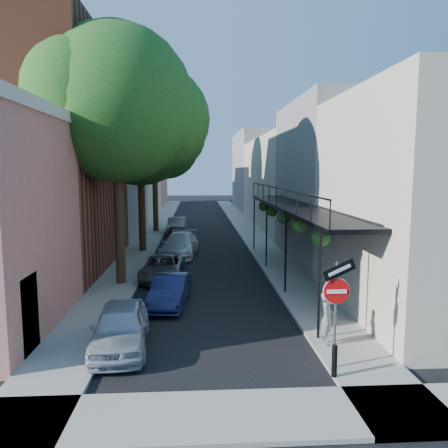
{
  "coord_description": "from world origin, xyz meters",
  "views": [
    {
      "loc": [
        -0.35,
        -9.54,
        5.19
      ],
      "look_at": [
        0.85,
        9.66,
        2.8
      ],
      "focal_mm": 35.0,
      "sensor_mm": 36.0,
      "label": 1
    }
  ],
  "objects": [
    {
      "name": "sidewalk_left",
      "position": [
        -4.0,
        30.0,
        0.06
      ],
      "size": [
        2.0,
        64.0,
        0.12
      ],
      "primitive_type": "cube",
      "color": "gray",
      "rests_on": "ground"
    },
    {
      "name": "parked_car_d",
      "position": [
        -1.4,
        16.57,
        0.7
      ],
      "size": [
        2.46,
        4.98,
        1.39
      ],
      "primitive_type": "imported",
      "rotation": [
        0.0,
        0.0,
        -0.11
      ],
      "color": "silver",
      "rests_on": "ground"
    },
    {
      "name": "parked_car_f",
      "position": [
        -2.0,
        25.99,
        0.66
      ],
      "size": [
        1.52,
        4.03,
        1.31
      ],
      "primitive_type": "imported",
      "rotation": [
        0.0,
        0.0,
        -0.03
      ],
      "color": "gray",
      "rests_on": "ground"
    },
    {
      "name": "parked_car_c",
      "position": [
        -2.0,
        10.93,
        0.56
      ],
      "size": [
        2.08,
        4.15,
        1.13
      ],
      "primitive_type": "imported",
      "rotation": [
        0.0,
        0.0,
        -0.05
      ],
      "color": "#4D4E53",
      "rests_on": "ground"
    },
    {
      "name": "parked_car_a",
      "position": [
        -2.6,
        2.81,
        0.66
      ],
      "size": [
        1.83,
        3.96,
        1.31
      ],
      "primitive_type": "imported",
      "rotation": [
        0.0,
        0.0,
        0.07
      ],
      "color": "#A4ACB5",
      "rests_on": "ground"
    },
    {
      "name": "pedestrian",
      "position": [
        3.4,
        2.49,
        0.9
      ],
      "size": [
        0.58,
        0.67,
        1.56
      ],
      "primitive_type": "imported",
      "rotation": [
        0.0,
        0.0,
        1.14
      ],
      "color": "slate",
      "rests_on": "sidewalk_right"
    },
    {
      "name": "oak_near",
      "position": [
        -3.37,
        10.26,
        7.88
      ],
      "size": [
        7.48,
        6.8,
        11.42
      ],
      "color": "#301E13",
      "rests_on": "ground"
    },
    {
      "name": "oak_mid",
      "position": [
        -3.42,
        18.23,
        7.06
      ],
      "size": [
        6.6,
        6.0,
        10.2
      ],
      "color": "#301E13",
      "rests_on": "ground"
    },
    {
      "name": "sign_post",
      "position": [
        3.16,
        0.97,
        2.04
      ],
      "size": [
        0.89,
        0.17,
        2.99
      ],
      "color": "#595B60",
      "rests_on": "ground"
    },
    {
      "name": "ground",
      "position": [
        0.0,
        0.0,
        0.0
      ],
      "size": [
        160.0,
        160.0,
        0.0
      ],
      "primitive_type": "plane",
      "color": "black",
      "rests_on": "ground"
    },
    {
      "name": "buildings_left",
      "position": [
        -9.3,
        28.76,
        4.94
      ],
      "size": [
        10.1,
        59.1,
        12.0
      ],
      "color": "#D87D6E",
      "rests_on": "ground"
    },
    {
      "name": "sidewalk_right",
      "position": [
        4.0,
        30.0,
        0.06
      ],
      "size": [
        2.0,
        64.0,
        0.12
      ],
      "primitive_type": "cube",
      "color": "gray",
      "rests_on": "ground"
    },
    {
      "name": "parked_car_e",
      "position": [
        -1.7,
        21.89,
        0.61
      ],
      "size": [
        1.85,
        3.7,
        1.21
      ],
      "primitive_type": "imported",
      "rotation": [
        0.0,
        0.0,
        0.12
      ],
      "color": "black",
      "rests_on": "ground"
    },
    {
      "name": "road_surface",
      "position": [
        0.0,
        30.0,
        0.01
      ],
      "size": [
        6.0,
        64.0,
        0.01
      ],
      "primitive_type": "cube",
      "color": "black",
      "rests_on": "ground"
    },
    {
      "name": "sidewalk_cross",
      "position": [
        0.0,
        -1.0,
        0.06
      ],
      "size": [
        12.0,
        2.0,
        0.12
      ],
      "primitive_type": "cube",
      "color": "gray",
      "rests_on": "ground"
    },
    {
      "name": "parked_car_b",
      "position": [
        -1.4,
        6.82,
        0.59
      ],
      "size": [
        1.63,
        3.68,
        1.18
      ],
      "primitive_type": "imported",
      "rotation": [
        0.0,
        0.0,
        -0.11
      ],
      "color": "#131A3E",
      "rests_on": "ground"
    },
    {
      "name": "bollard",
      "position": [
        3.0,
        0.5,
        0.52
      ],
      "size": [
        0.14,
        0.14,
        0.8
      ],
      "primitive_type": "cylinder",
      "color": "black",
      "rests_on": "sidewalk_right"
    },
    {
      "name": "oak_far",
      "position": [
        -3.35,
        27.27,
        8.26
      ],
      "size": [
        7.7,
        7.0,
        11.9
      ],
      "color": "#301E13",
      "rests_on": "ground"
    },
    {
      "name": "buildings_right",
      "position": [
        8.99,
        29.49,
        4.42
      ],
      "size": [
        9.8,
        55.0,
        10.0
      ],
      "color": "beige",
      "rests_on": "ground"
    }
  ]
}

